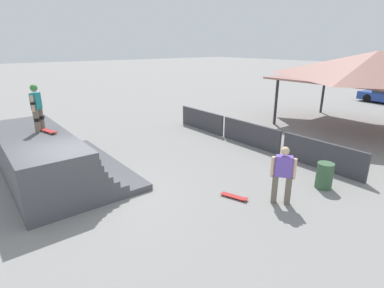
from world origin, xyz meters
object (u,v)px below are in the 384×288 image
Objects in this scene: skater_on_deck at (36,105)px; skateboard_on_ground at (235,197)px; trash_bin at (324,176)px; skateboard_on_deck at (49,131)px; bystander_walking at (283,173)px.

skateboard_on_ground is at bearing 70.98° from skater_on_deck.
skateboard_on_ground is (5.38, 4.01, -2.47)m from skater_on_deck.
skateboard_on_ground is 1.01× the size of trash_bin.
skateboard_on_ground is 3.07m from trash_bin.
skateboard_on_ground is at bearing 24.31° from skateboard_on_deck.
skateboard_on_deck is 7.59m from bystander_walking.
skateboard_on_deck is 9.14m from trash_bin.
skater_on_deck is at bearing -134.37° from trash_bin.
skater_on_deck is 0.97m from skateboard_on_deck.
skater_on_deck reaches higher than bystander_walking.
skateboard_on_deck is 0.47× the size of bystander_walking.
trash_bin is (1.26, 2.78, 0.37)m from skateboard_on_ground.
bystander_walking is 2.02m from trash_bin.
skater_on_deck is 1.84× the size of trash_bin.
skater_on_deck is at bearing -174.64° from skateboard_on_deck.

